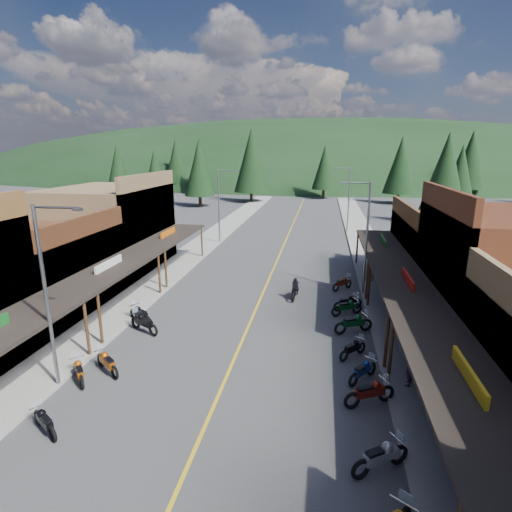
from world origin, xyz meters
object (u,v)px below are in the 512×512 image
at_px(pine_2, 251,160).
at_px(pedestrian_east_a, 411,365).
at_px(pine_5, 470,160).
at_px(pine_9, 460,175).
at_px(bike_east_4, 381,455).
at_px(bike_east_6, 363,370).
at_px(streetlight_0, 48,291).
at_px(pine_11, 446,172).
at_px(bike_east_8, 353,322).
at_px(bike_east_10, 348,302).
at_px(shop_west_3, 112,228).
at_px(bike_east_7, 353,348).
at_px(streetlight_1, 220,203).
at_px(pine_3, 324,167).
at_px(shop_east_3, 452,253).
at_px(pine_8, 155,176).
at_px(bike_east_5, 370,391).
at_px(bike_west_5, 79,370).
at_px(bike_west_7, 144,322).
at_px(bike_west_8, 140,314).
at_px(bike_east_11, 342,283).
at_px(pine_0, 118,167).
at_px(pine_4, 400,165).
at_px(pine_10, 199,168).
at_px(bike_west_4, 44,421).
at_px(bike_east_9, 347,306).
at_px(shop_east_2, 511,280).
at_px(streetlight_3, 348,197).
at_px(pine_1, 200,162).
at_px(rider_on_bike, 295,290).
at_px(bike_west_6, 107,361).
at_px(pine_7, 176,161).

relative_size(pine_2, pedestrian_east_a, 7.46).
bearing_deg(pine_5, pine_9, -110.32).
xyz_separation_m(bike_east_4, bike_east_6, (-0.09, 5.28, -0.07)).
bearing_deg(pine_2, streetlight_0, -87.27).
distance_m(pine_11, bike_east_8, 39.59).
relative_size(pine_9, bike_east_10, 5.41).
bearing_deg(shop_west_3, bike_east_7, -32.72).
height_order(streetlight_1, pine_3, pine_3).
height_order(shop_east_3, pine_8, pine_8).
relative_size(bike_east_5, bike_east_8, 0.98).
bearing_deg(bike_west_5, bike_west_7, 41.78).
distance_m(bike_west_8, bike_east_11, 14.53).
xyz_separation_m(pine_0, pine_4, (58.00, -2.00, 0.75)).
distance_m(pine_10, pedestrian_east_a, 59.84).
xyz_separation_m(bike_west_4, bike_east_5, (11.84, 3.68, 0.11)).
bearing_deg(pine_2, bike_west_5, -86.74).
distance_m(pine_0, bike_east_7, 78.34).
bearing_deg(pine_3, bike_west_5, -98.26).
bearing_deg(bike_west_8, bike_east_7, -66.71).
height_order(bike_east_4, bike_east_5, bike_east_5).
relative_size(bike_east_5, bike_east_9, 1.07).
bearing_deg(pine_8, pine_5, 29.74).
distance_m(pine_0, pine_3, 44.18).
bearing_deg(streetlight_1, bike_west_5, -88.82).
bearing_deg(pine_0, bike_east_6, -54.80).
bearing_deg(bike_east_7, pine_11, 112.88).
xyz_separation_m(shop_east_3, pine_3, (-9.75, 54.70, 3.95)).
bearing_deg(pine_5, bike_east_5, -109.82).
distance_m(shop_east_2, bike_west_8, 20.46).
xyz_separation_m(bike_west_8, bike_east_11, (12.12, 8.00, -0.05)).
bearing_deg(pine_5, pine_11, -112.38).
xyz_separation_m(shop_west_3, streetlight_3, (20.74, 18.70, 0.94)).
relative_size(bike_west_5, bike_east_8, 0.86).
bearing_deg(pedestrian_east_a, pine_1, -137.50).
bearing_deg(pine_9, bike_west_5, -121.03).
bearing_deg(bike_east_4, bike_east_7, 149.80).
bearing_deg(bike_east_6, rider_on_bike, 150.50).
distance_m(pine_8, bike_west_8, 42.53).
bearing_deg(pine_9, pine_11, -119.74).
bearing_deg(pine_3, pine_8, -135.00).
height_order(bike_east_7, bike_east_8, bike_east_8).
distance_m(pine_8, bike_east_11, 42.07).
relative_size(pine_8, bike_west_6, 4.86).
height_order(pine_3, bike_east_5, pine_3).
bearing_deg(pine_7, bike_east_11, -60.72).
xyz_separation_m(pine_2, bike_west_6, (4.49, -62.64, -7.40)).
distance_m(shop_east_3, bike_west_6, 25.08).
bearing_deg(rider_on_bike, bike_east_10, -17.58).
distance_m(pine_8, bike_east_6, 51.94).
distance_m(bike_west_8, bike_east_6, 13.20).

